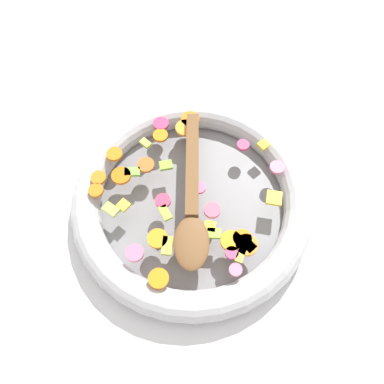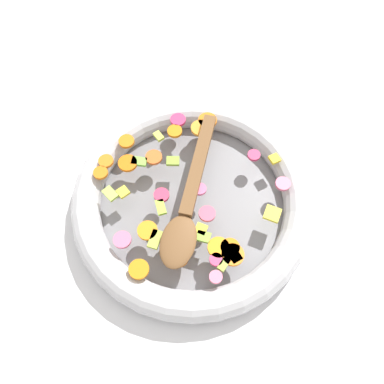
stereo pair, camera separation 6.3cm
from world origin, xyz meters
name	(u,v)px [view 1 (the left image)]	position (x,y,z in m)	size (l,w,h in m)	color
ground_plane	(192,205)	(0.00, 0.00, 0.00)	(4.00, 4.00, 0.00)	silver
skillet	(192,199)	(0.00, 0.00, 0.02)	(0.42, 0.42, 0.05)	slate
chopped_vegetables	(183,196)	(-0.01, -0.02, 0.05)	(0.32, 0.33, 0.01)	orange
wooden_spoon	(192,203)	(0.01, -0.02, 0.06)	(0.19, 0.27, 0.01)	brown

